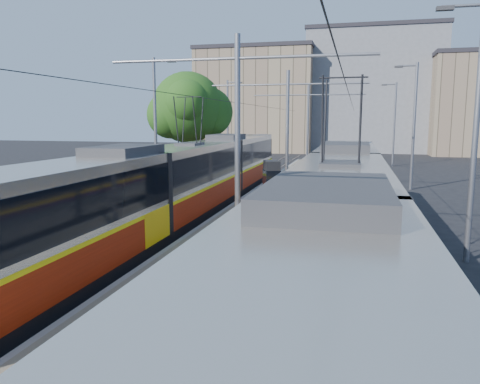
# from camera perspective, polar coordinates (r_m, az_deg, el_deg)

# --- Properties ---
(ground) EXTENTS (160.00, 160.00, 0.00)m
(ground) POSITION_cam_1_polar(r_m,az_deg,el_deg) (9.71, -12.58, -18.77)
(ground) COLOR black
(ground) RESTS_ON ground
(platform) EXTENTS (4.00, 50.00, 0.30)m
(platform) POSITION_cam_1_polar(r_m,az_deg,el_deg) (25.35, 4.69, -1.02)
(platform) COLOR gray
(platform) RESTS_ON ground
(tactile_strip_left) EXTENTS (0.70, 50.00, 0.01)m
(tactile_strip_left) POSITION_cam_1_polar(r_m,az_deg,el_deg) (25.59, 1.49, -0.55)
(tactile_strip_left) COLOR gray
(tactile_strip_left) RESTS_ON platform
(tactile_strip_right) EXTENTS (0.70, 50.00, 0.01)m
(tactile_strip_right) POSITION_cam_1_polar(r_m,az_deg,el_deg) (25.14, 7.96, -0.80)
(tactile_strip_right) COLOR gray
(tactile_strip_right) RESTS_ON platform
(rails) EXTENTS (8.71, 70.00, 0.03)m
(rails) POSITION_cam_1_polar(r_m,az_deg,el_deg) (25.38, 4.69, -1.32)
(rails) COLOR gray
(rails) RESTS_ON ground
(tram_left) EXTENTS (2.43, 32.22, 5.50)m
(tram_left) POSITION_cam_1_polar(r_m,az_deg,el_deg) (22.25, -6.10, 1.63)
(tram_left) COLOR black
(tram_left) RESTS_ON ground
(tram_right) EXTENTS (2.43, 28.89, 5.50)m
(tram_right) POSITION_cam_1_polar(r_m,az_deg,el_deg) (12.44, 11.94, -3.48)
(tram_right) COLOR black
(tram_right) RESTS_ON ground
(catenary) EXTENTS (9.20, 70.00, 7.00)m
(catenary) POSITION_cam_1_polar(r_m,az_deg,el_deg) (22.18, 3.64, 8.94)
(catenary) COLOR gray
(catenary) RESTS_ON platform
(street_lamps) EXTENTS (15.18, 38.22, 8.00)m
(street_lamps) POSITION_cam_1_polar(r_m,az_deg,el_deg) (28.94, 6.08, 8.20)
(street_lamps) COLOR gray
(street_lamps) RESTS_ON ground
(shelter) EXTENTS (0.98, 1.23, 2.37)m
(shelter) POSITION_cam_1_polar(r_m,az_deg,el_deg) (21.01, 3.86, 0.79)
(shelter) COLOR black
(shelter) RESTS_ON platform
(tree) EXTENTS (5.28, 4.88, 7.68)m
(tree) POSITION_cam_1_polar(r_m,az_deg,el_deg) (32.43, -5.74, 10.05)
(tree) COLOR #382314
(tree) RESTS_ON ground
(building_left) EXTENTS (16.32, 12.24, 14.41)m
(building_left) POSITION_cam_1_polar(r_m,az_deg,el_deg) (69.15, 2.26, 11.08)
(building_left) COLOR gray
(building_left) RESTS_ON ground
(building_centre) EXTENTS (18.36, 14.28, 16.89)m
(building_centre) POSITION_cam_1_polar(r_m,az_deg,el_deg) (71.81, 15.82, 11.66)
(building_centre) COLOR gray
(building_centre) RESTS_ON ground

